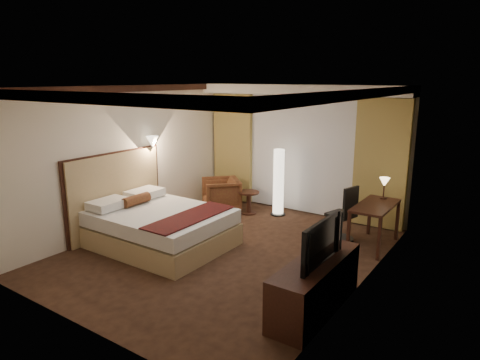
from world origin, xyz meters
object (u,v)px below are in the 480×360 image
Objects in this scene: bed at (161,228)px; television at (315,237)px; floor_lamp at (279,182)px; office_chair at (341,213)px; dresser at (315,286)px; armchair at (221,193)px; desk at (374,225)px; side_table at (249,202)px.

television is (3.05, -0.45, 0.63)m from bed.
floor_lamp reaches higher than bed.
bed is 1.56× the size of floor_lamp.
office_chair is 0.60× the size of dresser.
armchair is 0.66× the size of desk.
office_chair is (2.19, -0.37, 0.27)m from side_table.
bed is 2.25m from armchair.
dresser is at bearing -53.74° from floor_lamp.
bed is 2.12× the size of television.
bed is at bearing -124.79° from office_chair.
floor_lamp is at bearing 36.90° from television.
office_chair reaches higher than side_table.
floor_lamp is at bearing 62.35° from armchair.
desk is at bearing -14.97° from floor_lamp.
side_table is at bearing 55.37° from armchair.
side_table is 0.42× the size of desk.
floor_lamp reaches higher than armchair.
dresser is at bearing -8.39° from bed.
office_chair is 0.97× the size of television.
office_chair is (2.45, 1.98, 0.19)m from bed.
dresser is (3.45, -2.67, -0.06)m from armchair.
dresser reaches higher than side_table.
bed is 2.18× the size of office_chair.
desk is 1.15× the size of office_chair.
dresser is at bearing -44.84° from side_table.
floor_lamp is 1.76m from office_chair.
desk reaches higher than side_table.
side_table is 0.34× the size of floor_lamp.
desk reaches higher than dresser.
armchair is at bearing -161.41° from floor_lamp.
armchair is 0.55× the size of floor_lamp.
armchair is 4.38m from television.
floor_lamp reaches higher than side_table.
bed is 2.36m from side_table.
television is at bearing -8.47° from bed.
dresser reaches higher than bed.
television is (2.22, -3.07, 0.25)m from floor_lamp.
television is at bearing 180.00° from dresser.
office_chair is at bearing -9.52° from side_table.
dresser is 1.61× the size of television.
dresser is (3.08, -0.45, 0.00)m from bed.
desk is (3.03, 2.03, 0.05)m from bed.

